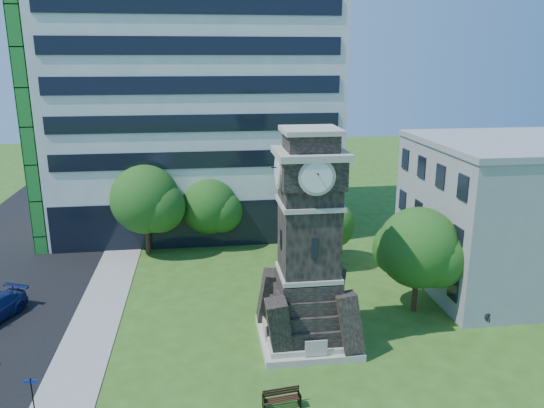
{
  "coord_description": "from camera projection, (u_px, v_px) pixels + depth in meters",
  "views": [
    {
      "loc": [
        -2.63,
        -24.84,
        15.75
      ],
      "look_at": [
        1.63,
        6.89,
        6.85
      ],
      "focal_mm": 35.0,
      "sensor_mm": 36.0,
      "label": 1
    }
  ],
  "objects": [
    {
      "name": "ground",
      "position": [
        259.0,
        363.0,
        28.27
      ],
      "size": [
        160.0,
        160.0,
        0.0
      ],
      "primitive_type": "plane",
      "color": "#305317",
      "rests_on": "ground"
    },
    {
      "name": "sidewalk",
      "position": [
        93.0,
        328.0,
        31.82
      ],
      "size": [
        3.0,
        70.0,
        0.06
      ],
      "primitive_type": "cube",
      "color": "gray",
      "rests_on": "ground"
    },
    {
      "name": "clock_tower",
      "position": [
        308.0,
        254.0,
        29.15
      ],
      "size": [
        5.4,
        5.4,
        12.22
      ],
      "color": "beige",
      "rests_on": "ground"
    },
    {
      "name": "office_tall",
      "position": [
        193.0,
        74.0,
        48.73
      ],
      "size": [
        26.2,
        15.11,
        28.6
      ],
      "color": "white",
      "rests_on": "ground"
    },
    {
      "name": "office_low",
      "position": [
        529.0,
        213.0,
        37.07
      ],
      "size": [
        15.2,
        12.2,
        10.4
      ],
      "color": "#97999C",
      "rests_on": "ground"
    },
    {
      "name": "car_east_lot",
      "position": [
        500.0,
        299.0,
        33.93
      ],
      "size": [
        6.21,
        4.37,
        1.57
      ],
      "primitive_type": "imported",
      "rotation": [
        0.0,
        0.0,
        1.92
      ],
      "color": "#424146",
      "rests_on": "ground"
    },
    {
      "name": "park_bench",
      "position": [
        281.0,
        398.0,
        24.6
      ],
      "size": [
        1.78,
        0.48,
        0.92
      ],
      "rotation": [
        0.0,
        0.0,
        0.13
      ],
      "color": "black",
      "rests_on": "ground"
    },
    {
      "name": "street_sign",
      "position": [
        33.0,
        397.0,
        22.97
      ],
      "size": [
        0.59,
        0.06,
        2.44
      ],
      "rotation": [
        0.0,
        0.0,
        -0.08
      ],
      "color": "black",
      "rests_on": "ground"
    },
    {
      "name": "tree_nw",
      "position": [
        146.0,
        201.0,
        42.91
      ],
      "size": [
        6.15,
        5.59,
        7.45
      ],
      "rotation": [
        0.0,
        0.0,
        -0.41
      ],
      "color": "#332114",
      "rests_on": "ground"
    },
    {
      "name": "tree_nc",
      "position": [
        210.0,
        207.0,
        45.07
      ],
      "size": [
        5.36,
        4.87,
        6.01
      ],
      "rotation": [
        0.0,
        0.0,
        -0.33
      ],
      "color": "#332114",
      "rests_on": "ground"
    },
    {
      "name": "tree_ne",
      "position": [
        319.0,
        220.0,
        40.7
      ],
      "size": [
        5.21,
        4.73,
        6.19
      ],
      "rotation": [
        0.0,
        0.0,
        -0.15
      ],
      "color": "#332114",
      "rests_on": "ground"
    },
    {
      "name": "tree_east",
      "position": [
        419.0,
        250.0,
        33.03
      ],
      "size": [
        5.6,
        5.09,
        6.85
      ],
      "rotation": [
        0.0,
        0.0,
        -0.08
      ],
      "color": "#332114",
      "rests_on": "ground"
    }
  ]
}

